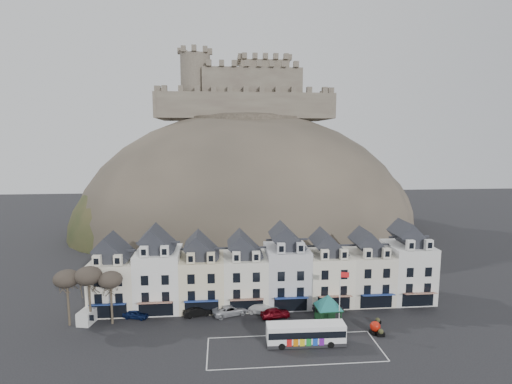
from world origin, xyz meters
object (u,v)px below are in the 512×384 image
Objects in this scene: bus_shelter at (328,301)px; car_charcoal at (327,306)px; flagpole at (340,296)px; car_maroon at (275,313)px; red_buoy at (375,327)px; car_silver at (230,310)px; bus at (306,333)px; car_navy at (136,314)px; white_van at (90,315)px; car_black at (198,311)px; car_white at (263,308)px.

car_charcoal is at bearing 73.57° from bus_shelter.
flagpole is (1.28, -1.57, 1.45)m from bus_shelter.
red_buoy is at bearing -127.43° from car_maroon.
flagpole is at bearing -130.87° from car_silver.
bus is 1.88× the size of car_silver.
red_buoy is 0.45× the size of car_navy.
white_van is (-35.89, 5.68, -3.95)m from flagpole.
car_silver reaches higher than car_maroon.
car_navy is (6.54, 0.34, -0.32)m from white_van.
flagpole is at bearing 2.32° from white_van.
red_buoy reaches higher than car_black.
car_charcoal is at bearing -92.37° from car_maroon.
car_navy is 19.10m from car_white.
car_silver is 4.98m from car_white.
bus is 11.03m from car_charcoal.
flagpole is 30.26m from car_navy.
bus_shelter is at bearing -123.62° from car_maroon.
car_white is at bearing -104.71° from car_black.
car_silver is at bearing 63.42° from car_maroon.
flagpole is 1.89× the size of white_van.
car_maroon is at bearing 156.71° from bus_shelter.
car_white reaches higher than car_maroon.
flagpole is at bearing 159.65° from red_buoy.
bus is 13.66m from car_silver.
car_charcoal is at bearing 61.45° from bus.
car_white is at bearing 152.45° from red_buoy.
car_maroon is 8.48m from car_charcoal.
car_silver is at bearing 12.26° from white_van.
white_van is 15.75m from car_black.
red_buoy is at bearing -130.59° from car_silver.
car_white is at bearing 116.49° from bus.
white_van is at bearing 171.01° from flagpole.
car_navy is at bearing 167.20° from red_buoy.
bus_shelter is 1.61× the size of car_black.
car_maroon is at bearing -112.10° from car_white.
car_charcoal is (10.04, -0.15, -0.00)m from car_white.
car_white is 10.05m from car_charcoal.
bus is 31.66m from white_van.
red_buoy is 6.26m from flagpole.
car_charcoal reaches higher than car_maroon.
car_silver is at bearing -104.71° from car_black.
car_navy is (-23.70, 9.70, -0.93)m from bus.
red_buoy is at bearing -31.58° from bus_shelter.
car_silver reaches higher than car_navy.
bus is at bearing -132.43° from car_white.
red_buoy is at bearing -86.77° from car_navy.
car_charcoal reaches higher than car_black.
flagpole is 1.94× the size of car_maroon.
white_van is 0.85× the size of car_white.
bus_shelter is 7.10m from red_buoy.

